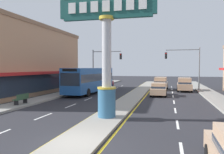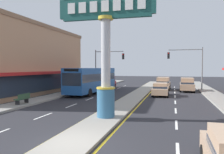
# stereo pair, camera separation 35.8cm
# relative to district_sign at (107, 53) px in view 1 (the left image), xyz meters

# --- Properties ---
(ground_plane) EXTENTS (160.00, 160.00, 0.00)m
(ground_plane) POSITION_rel_district_sign_xyz_m (0.00, -5.08, -4.25)
(ground_plane) COLOR #28282D
(median_strip) EXTENTS (2.15, 52.00, 0.14)m
(median_strip) POSITION_rel_district_sign_xyz_m (0.00, 12.92, -4.18)
(median_strip) COLOR gray
(median_strip) RESTS_ON ground
(sidewalk_left) EXTENTS (2.28, 60.00, 0.18)m
(sidewalk_left) POSITION_rel_district_sign_xyz_m (-8.82, 10.92, -4.16)
(sidewalk_left) COLOR gray
(sidewalk_left) RESTS_ON ground
(sidewalk_right) EXTENTS (2.28, 60.00, 0.18)m
(sidewalk_right) POSITION_rel_district_sign_xyz_m (8.82, 10.92, -4.16)
(sidewalk_right) COLOR gray
(sidewalk_right) RESTS_ON ground
(lane_markings) EXTENTS (8.89, 52.00, 0.01)m
(lane_markings) POSITION_rel_district_sign_xyz_m (0.00, 11.56, -4.25)
(lane_markings) COLOR silver
(lane_markings) RESTS_ON ground
(district_sign) EXTENTS (6.29, 1.19, 7.81)m
(district_sign) POSITION_rel_district_sign_xyz_m (0.00, 0.00, 0.00)
(district_sign) COLOR #33668C
(district_sign) RESTS_ON median_strip
(storefront_left) EXTENTS (9.23, 21.88, 8.68)m
(storefront_left) POSITION_rel_district_sign_xyz_m (-15.14, 10.93, 0.09)
(storefront_left) COLOR tan
(storefront_left) RESTS_ON ground
(traffic_light_left_side) EXTENTS (4.86, 0.46, 6.20)m
(traffic_light_left_side) POSITION_rel_district_sign_xyz_m (-6.31, 20.87, -0.00)
(traffic_light_left_side) COLOR slate
(traffic_light_left_side) RESTS_ON ground
(traffic_light_right_side) EXTENTS (4.86, 0.46, 6.20)m
(traffic_light_right_side) POSITION_rel_district_sign_xyz_m (6.31, 20.18, -0.00)
(traffic_light_right_side) COLOR slate
(traffic_light_right_side) RESTS_ON ground
(suv_near_right_lane) EXTENTS (2.11, 4.67, 1.90)m
(suv_near_right_lane) POSITION_rel_district_sign_xyz_m (2.72, 20.69, -3.27)
(suv_near_right_lane) COLOR tan
(suv_near_right_lane) RESTS_ON ground
(bus_far_right_lane) EXTENTS (3.14, 11.32, 3.26)m
(bus_far_right_lane) POSITION_rel_district_sign_xyz_m (-6.03, 13.75, -2.38)
(bus_far_right_lane) COLOR #1E5199
(bus_far_right_lane) RESTS_ON ground
(suv_mid_left_lane) EXTENTS (2.07, 4.65, 1.90)m
(suv_mid_left_lane) POSITION_rel_district_sign_xyz_m (6.02, 19.18, -3.27)
(suv_mid_left_lane) COLOR tan
(suv_mid_left_lane) RESTS_ON ground
(sedan_far_left_oncoming) EXTENTS (1.85, 4.31, 1.53)m
(sedan_far_left_oncoming) POSITION_rel_district_sign_xyz_m (2.73, 13.17, -3.46)
(sedan_far_left_oncoming) COLOR tan
(sedan_far_left_oncoming) RESTS_ON ground
(suv_kerb_right) EXTENTS (2.15, 4.69, 1.90)m
(suv_kerb_right) POSITION_rel_district_sign_xyz_m (-6.03, 20.96, -3.27)
(suv_kerb_right) COLOR maroon
(suv_kerb_right) RESTS_ON ground
(street_bench) EXTENTS (0.48, 1.60, 0.88)m
(street_bench) POSITION_rel_district_sign_xyz_m (-8.41, 2.90, -3.60)
(street_bench) COLOR #2D4C33
(street_bench) RESTS_ON sidewalk_left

